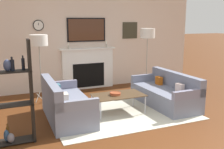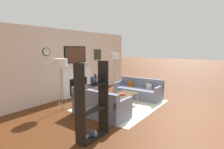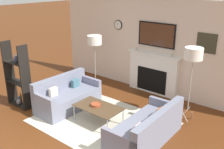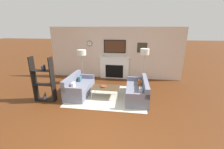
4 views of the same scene
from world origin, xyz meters
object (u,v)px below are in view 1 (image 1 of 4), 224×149
(floor_lamp_right, at_px, (148,34))
(shelf_unit, at_px, (8,98))
(coffee_table, at_px, (118,96))
(floor_lamp_left, at_px, (39,41))
(couch_right, at_px, (166,94))
(couch_left, at_px, (65,105))
(decorative_bowl, at_px, (115,94))

(floor_lamp_right, distance_m, shelf_unit, 4.37)
(coffee_table, height_order, shelf_unit, shelf_unit)
(floor_lamp_left, bearing_deg, shelf_unit, -111.06)
(couch_right, distance_m, floor_lamp_left, 3.26)
(couch_left, height_order, floor_lamp_left, floor_lamp_left)
(coffee_table, height_order, floor_lamp_left, floor_lamp_left)
(coffee_table, bearing_deg, floor_lamp_right, 43.21)
(decorative_bowl, height_order, floor_lamp_right, floor_lamp_right)
(floor_lamp_left, relative_size, floor_lamp_right, 0.94)
(couch_right, bearing_deg, shelf_unit, -168.73)
(couch_right, bearing_deg, coffee_table, -176.82)
(coffee_table, distance_m, decorative_bowl, 0.09)
(floor_lamp_left, distance_m, shelf_unit, 2.33)
(shelf_unit, bearing_deg, floor_lamp_right, 28.89)
(coffee_table, bearing_deg, couch_left, 176.45)
(decorative_bowl, relative_size, floor_lamp_right, 0.13)
(coffee_table, xyz_separation_m, shelf_unit, (-2.21, -0.62, 0.39))
(decorative_bowl, bearing_deg, floor_lamp_right, 41.95)
(couch_left, xyz_separation_m, coffee_table, (1.14, -0.07, 0.09))
(couch_right, height_order, coffee_table, couch_right)
(couch_left, height_order, couch_right, couch_left)
(floor_lamp_left, distance_m, floor_lamp_right, 2.96)
(couch_right, distance_m, coffee_table, 1.28)
(floor_lamp_left, relative_size, shelf_unit, 0.98)
(floor_lamp_left, bearing_deg, coffee_table, -45.67)
(shelf_unit, bearing_deg, coffee_table, 15.74)
(decorative_bowl, bearing_deg, couch_left, 176.16)
(couch_right, height_order, shelf_unit, shelf_unit)
(couch_left, distance_m, shelf_unit, 1.37)
(couch_right, height_order, floor_lamp_left, floor_lamp_left)
(couch_left, height_order, shelf_unit, shelf_unit)
(decorative_bowl, relative_size, shelf_unit, 0.14)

